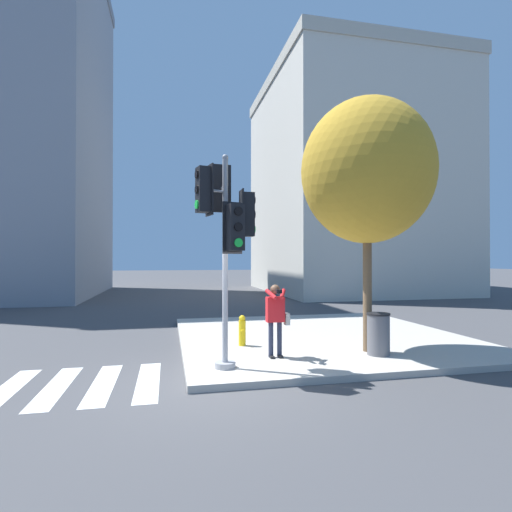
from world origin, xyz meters
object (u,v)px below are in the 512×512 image
Objects in this scene: fire_hydrant at (242,331)px; trash_bin at (378,334)px; street_tree at (367,172)px; person_photographer at (276,314)px; traffic_signal_pole at (226,221)px.

trash_bin reaches higher than fire_hydrant.
person_photographer is at bearing -177.76° from street_tree.
fire_hydrant is 0.81× the size of trash_bin.
trash_bin is at bearing -7.46° from person_photographer.
street_tree is (3.53, 0.74, 1.35)m from traffic_signal_pole.
person_photographer is 2.11× the size of fire_hydrant.
traffic_signal_pole is at bearing -174.55° from trash_bin.
street_tree is at bearing 11.88° from traffic_signal_pole.
person_photographer reaches higher than fire_hydrant.
fire_hydrant is (-0.53, 1.34, -0.59)m from person_photographer.
fire_hydrant is at bearing 156.10° from street_tree.
traffic_signal_pole is at bearing -168.12° from street_tree.
street_tree is 7.84× the size of fire_hydrant.
person_photographer is 2.44m from trash_bin.
trash_bin is (0.06, -0.40, -3.84)m from street_tree.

